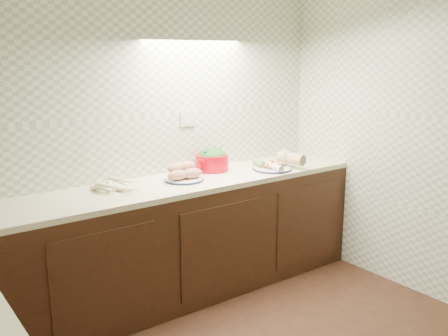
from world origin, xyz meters
TOP-DOWN VIEW (x-y plane):
  - room at (0.00, 0.00)m, footprint 3.60×3.60m
  - counter at (-0.68, 0.68)m, footprint 3.60×3.60m
  - parsnip_pile at (-0.17, 1.54)m, footprint 0.35×0.34m
  - sweet_potato_plate at (0.33, 1.52)m, footprint 0.30×0.30m
  - onion_bowl at (0.40, 1.63)m, footprint 0.13×0.13m
  - dutch_oven at (0.69, 1.66)m, footprint 0.34×0.34m
  - veg_plate at (1.18, 1.40)m, footprint 0.38×0.33m

SIDE VIEW (x-z plane):
  - counter at x=-0.68m, z-range 0.00..0.90m
  - parsnip_pile at x=-0.17m, z-range 0.90..0.96m
  - onion_bowl at x=0.40m, z-range 0.89..0.99m
  - sweet_potato_plate at x=0.33m, z-range 0.88..1.02m
  - veg_plate at x=1.18m, z-range 0.88..1.03m
  - dutch_oven at x=0.69m, z-range 0.90..1.08m
  - room at x=0.00m, z-range 0.33..2.93m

